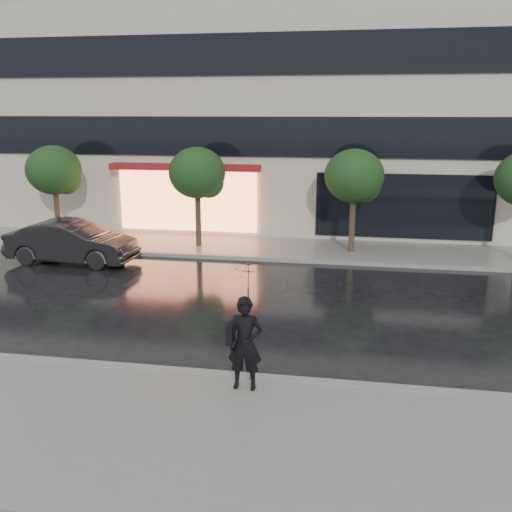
# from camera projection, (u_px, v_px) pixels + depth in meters

# --- Properties ---
(ground) EXTENTS (120.00, 120.00, 0.00)m
(ground) POSITION_uv_depth(u_px,v_px,m) (209.00, 357.00, 12.74)
(ground) COLOR black
(ground) RESTS_ON ground
(sidewalk_near) EXTENTS (60.00, 4.50, 0.12)m
(sidewalk_near) POSITION_uv_depth(u_px,v_px,m) (161.00, 433.00, 9.62)
(sidewalk_near) COLOR slate
(sidewalk_near) RESTS_ON ground
(sidewalk_far) EXTENTS (60.00, 3.50, 0.12)m
(sidewalk_far) POSITION_uv_depth(u_px,v_px,m) (274.00, 248.00, 22.50)
(sidewalk_far) COLOR slate
(sidewalk_far) RESTS_ON ground
(curb_near) EXTENTS (60.00, 0.25, 0.14)m
(curb_near) POSITION_uv_depth(u_px,v_px,m) (197.00, 374.00, 11.76)
(curb_near) COLOR gray
(curb_near) RESTS_ON ground
(curb_far) EXTENTS (60.00, 0.25, 0.14)m
(curb_far) POSITION_uv_depth(u_px,v_px,m) (267.00, 259.00, 20.83)
(curb_far) COLOR gray
(curb_far) RESTS_ON ground
(office_building) EXTENTS (30.00, 12.76, 18.00)m
(office_building) POSITION_uv_depth(u_px,v_px,m) (298.00, 32.00, 27.64)
(office_building) COLOR beige
(office_building) RESTS_ON ground
(tree_far_west) EXTENTS (2.20, 2.20, 3.99)m
(tree_far_west) POSITION_uv_depth(u_px,v_px,m) (56.00, 172.00, 23.07)
(tree_far_west) COLOR #33261C
(tree_far_west) RESTS_ON ground
(tree_mid_west) EXTENTS (2.20, 2.20, 3.99)m
(tree_mid_west) POSITION_uv_depth(u_px,v_px,m) (199.00, 175.00, 22.07)
(tree_mid_west) COLOR #33261C
(tree_mid_west) RESTS_ON ground
(tree_mid_east) EXTENTS (2.20, 2.20, 3.99)m
(tree_mid_east) POSITION_uv_depth(u_px,v_px,m) (356.00, 178.00, 21.07)
(tree_mid_east) COLOR #33261C
(tree_mid_east) RESTS_ON ground
(parked_car) EXTENTS (4.70, 1.82, 1.53)m
(parked_car) POSITION_uv_depth(u_px,v_px,m) (72.00, 242.00, 20.40)
(parked_car) COLOR black
(parked_car) RESTS_ON ground
(pedestrian_with_umbrella) EXTENTS (0.97, 0.99, 2.54)m
(pedestrian_with_umbrella) POSITION_uv_depth(u_px,v_px,m) (247.00, 309.00, 10.68)
(pedestrian_with_umbrella) COLOR black
(pedestrian_with_umbrella) RESTS_ON sidewalk_near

